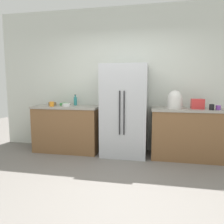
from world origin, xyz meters
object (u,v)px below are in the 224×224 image
rice_cooker (175,100)px  cup_b (52,104)px  toaster (197,104)px  cup_a (212,107)px  bowl_b (52,104)px  bottle_a (75,101)px  cup_c (218,108)px  bowl_c (64,104)px  refrigerator (125,111)px  bowl_a (66,105)px

rice_cooker → cup_b: size_ratio=3.31×
toaster → rice_cooker: rice_cooker is taller
cup_a → cup_b: same height
bowl_b → cup_a: bearing=-3.7°
rice_cooker → cup_a: 0.63m
bottle_a → cup_a: size_ratio=2.29×
cup_c → bowl_c: (-2.96, 0.23, -0.01)m
refrigerator → toaster: (1.33, -0.02, 0.15)m
toaster → bottle_a: bottle_a is taller
rice_cooker → bowl_a: bearing=-178.4°
toaster → cup_a: toaster is taller
rice_cooker → bowl_a: rice_cooker is taller
bowl_c → refrigerator: bearing=-5.6°
toaster → bowl_a: bearing=-179.1°
rice_cooker → cup_b: 2.38m
cup_a → bowl_c: (-2.85, 0.27, -0.03)m
bottle_a → cup_b: (-0.36, -0.36, -0.04)m
refrigerator → bowl_c: 1.32m
rice_cooker → cup_a: (0.61, -0.14, -0.10)m
cup_b → bowl_b: size_ratio=0.60×
toaster → bottle_a: (-2.41, 0.21, 0.00)m
refrigerator → rice_cooker: 0.96m
cup_c → bowl_a: 2.84m
rice_cooker → bowl_b: (-2.48, 0.06, -0.12)m
cup_a → toaster: bearing=149.4°
rice_cooker → cup_c: rice_cooker is taller
bowl_b → bowl_c: size_ratio=0.90×
bowl_b → bottle_a: bearing=16.5°
bottle_a → bowl_c: size_ratio=1.23×
bottle_a → cup_a: bearing=-7.3°
cup_c → bowl_b: 3.20m
cup_b → cup_c: size_ratio=1.22×
bottle_a → cup_c: bottle_a is taller
refrigerator → bottle_a: refrigerator is taller
bottle_a → cup_c: bearing=-6.2°
cup_a → bowl_b: bearing=176.3°
cup_c → bowl_a: (-2.84, 0.05, -0.01)m
cup_c → refrigerator: bearing=176.5°
rice_cooker → bowl_b: rice_cooker is taller
cup_a → bowl_a: 2.72m
refrigerator → cup_c: size_ratio=21.43×
toaster → cup_c: bearing=-14.8°
cup_a → bowl_b: cup_a is taller
refrigerator → bowl_c: bearing=174.4°
cup_b → cup_c: 3.10m
cup_b → bowl_b: bearing=114.2°
bowl_a → bowl_c: size_ratio=0.88×
cup_c → bowl_c: bearing=175.6°
bowl_c → cup_c: bearing=-4.4°
cup_a → cup_b: (-2.98, -0.02, 0.00)m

